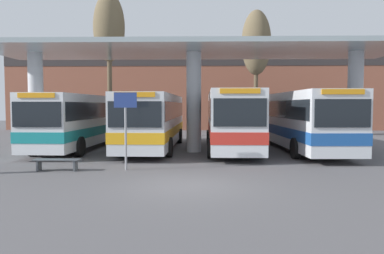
{
  "coord_description": "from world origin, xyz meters",
  "views": [
    {
      "loc": [
        0.43,
        -11.9,
        2.57
      ],
      "look_at": [
        0.0,
        4.78,
        1.6
      ],
      "focal_mm": 35.0,
      "sensor_mm": 36.0,
      "label": 1
    }
  ],
  "objects_px": {
    "transit_bus_left_bay": "(79,119)",
    "info_sign_platform": "(126,115)",
    "transit_bus_far_right_bay": "(299,118)",
    "waiting_bench_near_pillar": "(57,162)",
    "transit_bus_right_bay": "(231,118)",
    "poplar_tree_behind_right": "(109,29)",
    "poplar_tree_behind_left": "(256,44)",
    "transit_bus_center_bay": "(154,119)",
    "parked_car_street": "(271,123)"
  },
  "relations": [
    {
      "from": "transit_bus_left_bay",
      "to": "info_sign_platform",
      "type": "distance_m",
      "value": 8.27
    },
    {
      "from": "transit_bus_right_bay",
      "to": "poplar_tree_behind_right",
      "type": "distance_m",
      "value": 13.92
    },
    {
      "from": "parked_car_street",
      "to": "poplar_tree_behind_right",
      "type": "bearing_deg",
      "value": -161.21
    },
    {
      "from": "transit_bus_right_bay",
      "to": "waiting_bench_near_pillar",
      "type": "bearing_deg",
      "value": 43.67
    },
    {
      "from": "info_sign_platform",
      "to": "parked_car_street",
      "type": "height_order",
      "value": "info_sign_platform"
    },
    {
      "from": "transit_bus_right_bay",
      "to": "info_sign_platform",
      "type": "bearing_deg",
      "value": 55.34
    },
    {
      "from": "transit_bus_center_bay",
      "to": "info_sign_platform",
      "type": "xyz_separation_m",
      "value": [
        -0.19,
        -7.35,
        0.42
      ]
    },
    {
      "from": "transit_bus_right_bay",
      "to": "transit_bus_far_right_bay",
      "type": "relative_size",
      "value": 0.87
    },
    {
      "from": "transit_bus_center_bay",
      "to": "poplar_tree_behind_right",
      "type": "distance_m",
      "value": 11.11
    },
    {
      "from": "transit_bus_right_bay",
      "to": "poplar_tree_behind_right",
      "type": "height_order",
      "value": "poplar_tree_behind_right"
    },
    {
      "from": "info_sign_platform",
      "to": "poplar_tree_behind_left",
      "type": "bearing_deg",
      "value": 64.87
    },
    {
      "from": "transit_bus_left_bay",
      "to": "parked_car_street",
      "type": "bearing_deg",
      "value": -134.15
    },
    {
      "from": "transit_bus_far_right_bay",
      "to": "poplar_tree_behind_left",
      "type": "height_order",
      "value": "poplar_tree_behind_left"
    },
    {
      "from": "info_sign_platform",
      "to": "poplar_tree_behind_right",
      "type": "distance_m",
      "value": 16.78
    },
    {
      "from": "transit_bus_left_bay",
      "to": "transit_bus_right_bay",
      "type": "distance_m",
      "value": 8.91
    },
    {
      "from": "transit_bus_left_bay",
      "to": "waiting_bench_near_pillar",
      "type": "relative_size",
      "value": 5.94
    },
    {
      "from": "parked_car_street",
      "to": "transit_bus_left_bay",
      "type": "bearing_deg",
      "value": -139.29
    },
    {
      "from": "transit_bus_left_bay",
      "to": "waiting_bench_near_pillar",
      "type": "xyz_separation_m",
      "value": [
        1.55,
        -7.35,
        -1.42
      ]
    },
    {
      "from": "poplar_tree_behind_left",
      "to": "parked_car_street",
      "type": "height_order",
      "value": "poplar_tree_behind_left"
    },
    {
      "from": "poplar_tree_behind_left",
      "to": "poplar_tree_behind_right",
      "type": "height_order",
      "value": "poplar_tree_behind_right"
    },
    {
      "from": "info_sign_platform",
      "to": "poplar_tree_behind_left",
      "type": "xyz_separation_m",
      "value": [
        7.39,
        15.75,
        5.3
      ]
    },
    {
      "from": "poplar_tree_behind_right",
      "to": "transit_bus_center_bay",
      "type": "bearing_deg",
      "value": -59.44
    },
    {
      "from": "waiting_bench_near_pillar",
      "to": "transit_bus_far_right_bay",
      "type": "bearing_deg",
      "value": 33.08
    },
    {
      "from": "transit_bus_left_bay",
      "to": "transit_bus_far_right_bay",
      "type": "relative_size",
      "value": 0.86
    },
    {
      "from": "parked_car_street",
      "to": "transit_bus_far_right_bay",
      "type": "bearing_deg",
      "value": -97.85
    },
    {
      "from": "waiting_bench_near_pillar",
      "to": "poplar_tree_behind_left",
      "type": "height_order",
      "value": "poplar_tree_behind_left"
    },
    {
      "from": "transit_bus_left_bay",
      "to": "transit_bus_center_bay",
      "type": "height_order",
      "value": "transit_bus_center_bay"
    },
    {
      "from": "waiting_bench_near_pillar",
      "to": "info_sign_platform",
      "type": "xyz_separation_m",
      "value": [
        2.67,
        0.25,
        1.84
      ]
    },
    {
      "from": "transit_bus_center_bay",
      "to": "info_sign_platform",
      "type": "relative_size",
      "value": 3.82
    },
    {
      "from": "transit_bus_center_bay",
      "to": "transit_bus_far_right_bay",
      "type": "bearing_deg",
      "value": 179.37
    },
    {
      "from": "info_sign_platform",
      "to": "parked_car_street",
      "type": "distance_m",
      "value": 22.86
    },
    {
      "from": "waiting_bench_near_pillar",
      "to": "poplar_tree_behind_right",
      "type": "bearing_deg",
      "value": 96.07
    },
    {
      "from": "transit_bus_far_right_bay",
      "to": "parked_car_street",
      "type": "distance_m",
      "value": 13.65
    },
    {
      "from": "waiting_bench_near_pillar",
      "to": "info_sign_platform",
      "type": "bearing_deg",
      "value": 5.35
    },
    {
      "from": "transit_bus_left_bay",
      "to": "transit_bus_right_bay",
      "type": "xyz_separation_m",
      "value": [
        8.9,
        -0.45,
        0.08
      ]
    },
    {
      "from": "transit_bus_left_bay",
      "to": "transit_bus_far_right_bay",
      "type": "bearing_deg",
      "value": -178.6
    },
    {
      "from": "transit_bus_center_bay",
      "to": "poplar_tree_behind_right",
      "type": "bearing_deg",
      "value": -58.51
    },
    {
      "from": "transit_bus_center_bay",
      "to": "parked_car_street",
      "type": "xyz_separation_m",
      "value": [
        9.41,
        13.36,
        -0.84
      ]
    },
    {
      "from": "parked_car_street",
      "to": "waiting_bench_near_pillar",
      "type": "bearing_deg",
      "value": -124.19
    },
    {
      "from": "transit_bus_far_right_bay",
      "to": "info_sign_platform",
      "type": "xyz_separation_m",
      "value": [
        -8.65,
        -7.12,
        0.36
      ]
    },
    {
      "from": "waiting_bench_near_pillar",
      "to": "poplar_tree_behind_right",
      "type": "distance_m",
      "value": 17.33
    },
    {
      "from": "transit_bus_center_bay",
      "to": "waiting_bench_near_pillar",
      "type": "bearing_deg",
      "value": 70.34
    },
    {
      "from": "parked_car_street",
      "to": "poplar_tree_behind_left",
      "type": "bearing_deg",
      "value": -117.9
    },
    {
      "from": "info_sign_platform",
      "to": "poplar_tree_behind_right",
      "type": "relative_size",
      "value": 0.27
    },
    {
      "from": "transit_bus_far_right_bay",
      "to": "waiting_bench_near_pillar",
      "type": "distance_m",
      "value": 13.59
    },
    {
      "from": "transit_bus_center_bay",
      "to": "info_sign_platform",
      "type": "height_order",
      "value": "transit_bus_center_bay"
    },
    {
      "from": "info_sign_platform",
      "to": "parked_car_street",
      "type": "relative_size",
      "value": 0.64
    },
    {
      "from": "transit_bus_right_bay",
      "to": "waiting_bench_near_pillar",
      "type": "relative_size",
      "value": 5.98
    },
    {
      "from": "transit_bus_far_right_bay",
      "to": "poplar_tree_behind_left",
      "type": "distance_m",
      "value": 10.4
    },
    {
      "from": "transit_bus_center_bay",
      "to": "waiting_bench_near_pillar",
      "type": "height_order",
      "value": "transit_bus_center_bay"
    }
  ]
}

